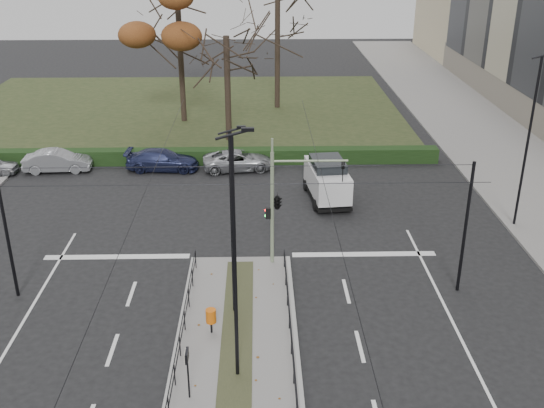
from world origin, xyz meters
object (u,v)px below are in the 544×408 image
(white_van, at_px, (327,179))
(bare_tree_near, at_px, (226,44))
(streetlamp_median_near, at_px, (235,260))
(litter_bin, at_px, (211,316))
(traffic_light, at_px, (279,200))
(streetlamp_median_far, at_px, (232,223))
(info_panel, at_px, (187,361))
(streetlamp_sidewalk, at_px, (528,141))
(parked_car_second, at_px, (57,161))
(parked_car_third, at_px, (162,160))
(bare_tree_center, at_px, (278,6))
(parked_car_fourth, at_px, (238,160))

(white_van, relative_size, bare_tree_near, 0.48)
(streetlamp_median_near, bearing_deg, litter_bin, 113.44)
(traffic_light, relative_size, streetlamp_median_far, 0.69)
(info_panel, relative_size, streetlamp_sidewalk, 0.21)
(traffic_light, xyz_separation_m, bare_tree_near, (-3.11, 19.06, 3.78))
(streetlamp_median_near, distance_m, bare_tree_near, 27.40)
(litter_bin, bearing_deg, traffic_light, 63.53)
(parked_car_second, bearing_deg, streetlamp_median_far, -148.32)
(streetlamp_median_far, relative_size, streetlamp_sidewalk, 0.87)
(streetlamp_median_near, distance_m, parked_car_third, 22.18)
(streetlamp_sidewalk, bearing_deg, bare_tree_center, 116.14)
(parked_car_second, relative_size, bare_tree_near, 0.43)
(traffic_light, xyz_separation_m, parked_car_second, (-14.00, 12.80, -2.61))
(litter_bin, bearing_deg, white_van, 66.37)
(streetlamp_median_near, height_order, parked_car_fourth, streetlamp_median_near)
(traffic_light, xyz_separation_m, parked_car_fourth, (-2.24, 12.84, -2.68))
(traffic_light, xyz_separation_m, streetlamp_median_far, (-1.96, -4.13, 0.84))
(info_panel, distance_m, streetlamp_sidewalk, 21.04)
(streetlamp_median_far, bearing_deg, bare_tree_near, 92.85)
(bare_tree_center, bearing_deg, traffic_light, -91.56)
(streetlamp_median_far, xyz_separation_m, parked_car_fourth, (-0.28, 16.97, -3.52))
(litter_bin, height_order, streetlamp_sidewalk, streetlamp_sidewalk)
(white_van, bearing_deg, litter_bin, -113.63)
(traffic_light, height_order, white_van, traffic_light)
(streetlamp_median_far, xyz_separation_m, streetlamp_sidewalk, (14.66, 8.02, 0.61))
(info_panel, xyz_separation_m, streetlamp_sidewalk, (16.03, 13.26, 3.14))
(traffic_light, height_order, parked_car_third, traffic_light)
(white_van, distance_m, bare_tree_near, 14.14)
(streetlamp_median_far, height_order, parked_car_third, streetlamp_median_far)
(litter_bin, height_order, streetlamp_median_near, streetlamp_median_near)
(parked_car_second, bearing_deg, bare_tree_center, -47.55)
(streetlamp_median_near, distance_m, parked_car_second, 24.66)
(info_panel, relative_size, streetlamp_median_far, 0.24)
(streetlamp_sidewalk, bearing_deg, parked_car_third, 155.63)
(white_van, height_order, bare_tree_center, bare_tree_center)
(white_van, bearing_deg, streetlamp_median_far, -112.84)
(parked_car_third, distance_m, white_van, 11.49)
(parked_car_third, distance_m, bare_tree_center, 19.00)
(info_panel, height_order, parked_car_fourth, info_panel)
(litter_bin, distance_m, white_van, 14.63)
(traffic_light, bearing_deg, streetlamp_median_far, -115.34)
(streetlamp_sidewalk, xyz_separation_m, bare_tree_near, (-15.81, 15.17, 2.33))
(parked_car_third, xyz_separation_m, white_van, (10.25, -5.16, 0.60))
(litter_bin, distance_m, streetlamp_median_far, 3.72)
(parked_car_third, bearing_deg, streetlamp_median_near, -162.57)
(parked_car_second, relative_size, parked_car_fourth, 0.93)
(info_panel, height_order, streetlamp_median_near, streetlamp_median_near)
(traffic_light, relative_size, litter_bin, 5.28)
(white_van, bearing_deg, bare_tree_near, 118.53)
(streetlamp_sidewalk, relative_size, white_van, 1.88)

